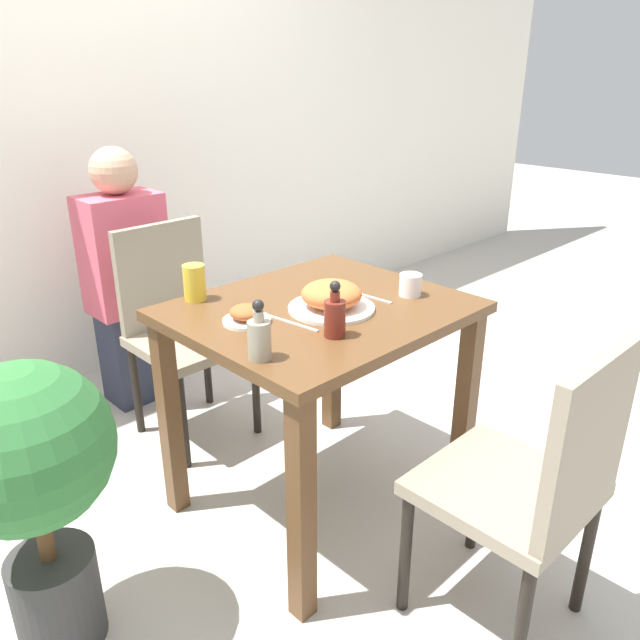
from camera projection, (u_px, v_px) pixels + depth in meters
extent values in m
plane|color=#B7B2A8|center=(320.00, 499.00, 2.30)|extent=(16.00, 16.00, 0.00)
cube|color=white|center=(78.00, 107.00, 2.85)|extent=(8.00, 0.05, 2.60)
cube|color=brown|center=(320.00, 311.00, 2.01)|extent=(0.89, 0.76, 0.04)
cube|color=brown|center=(301.00, 512.00, 1.69)|extent=(0.06, 0.06, 0.73)
cube|color=brown|center=(465.00, 408.00, 2.19)|extent=(0.06, 0.06, 0.73)
cube|color=brown|center=(170.00, 419.00, 2.12)|extent=(0.06, 0.06, 0.73)
cube|color=brown|center=(332.00, 350.00, 2.63)|extent=(0.06, 0.06, 0.73)
cube|color=gray|center=(504.00, 488.00, 1.68)|extent=(0.42, 0.42, 0.04)
cube|color=gray|center=(589.00, 441.00, 1.46)|extent=(0.40, 0.04, 0.44)
cylinder|color=black|center=(476.00, 495.00, 2.00)|extent=(0.03, 0.03, 0.41)
cylinder|color=black|center=(405.00, 552.00, 1.77)|extent=(0.03, 0.03, 0.41)
cylinder|color=black|center=(586.00, 554.00, 1.76)|extent=(0.03, 0.03, 0.41)
cylinder|color=black|center=(521.00, 629.00, 1.53)|extent=(0.03, 0.03, 0.41)
cube|color=gray|center=(192.00, 342.00, 2.56)|extent=(0.42, 0.42, 0.04)
cube|color=gray|center=(161.00, 276.00, 2.59)|extent=(0.40, 0.04, 0.44)
cylinder|color=black|center=(183.00, 422.00, 2.41)|extent=(0.03, 0.03, 0.41)
cylinder|color=black|center=(256.00, 390.00, 2.64)|extent=(0.03, 0.03, 0.41)
cylinder|color=black|center=(136.00, 389.00, 2.64)|extent=(0.03, 0.03, 0.41)
cylinder|color=black|center=(207.00, 363.00, 2.88)|extent=(0.03, 0.03, 0.41)
cylinder|color=white|center=(332.00, 308.00, 1.97)|extent=(0.27, 0.27, 0.01)
ellipsoid|color=#CC6633|center=(332.00, 294.00, 1.95)|extent=(0.19, 0.19, 0.08)
cylinder|color=white|center=(247.00, 321.00, 1.87)|extent=(0.15, 0.15, 0.01)
ellipsoid|color=#A35128|center=(246.00, 312.00, 1.86)|extent=(0.10, 0.10, 0.04)
cylinder|color=white|center=(410.00, 285.00, 2.08)|extent=(0.07, 0.07, 0.07)
cylinder|color=gold|center=(194.00, 283.00, 2.03)|extent=(0.07, 0.07, 0.12)
cylinder|color=maroon|center=(335.00, 319.00, 1.76)|extent=(0.06, 0.06, 0.11)
cylinder|color=maroon|center=(335.00, 296.00, 1.74)|extent=(0.03, 0.03, 0.03)
sphere|color=black|center=(335.00, 286.00, 1.73)|extent=(0.03, 0.03, 0.03)
cylinder|color=gray|center=(259.00, 340.00, 1.63)|extent=(0.06, 0.06, 0.11)
cylinder|color=gray|center=(258.00, 316.00, 1.60)|extent=(0.03, 0.03, 0.03)
sphere|color=black|center=(258.00, 305.00, 1.59)|extent=(0.03, 0.03, 0.03)
cube|color=silver|center=(293.00, 323.00, 1.86)|extent=(0.03, 0.19, 0.00)
cube|color=silver|center=(367.00, 296.00, 2.08)|extent=(0.03, 0.20, 0.00)
cylinder|color=#333333|center=(58.00, 598.00, 1.69)|extent=(0.23, 0.23, 0.28)
cylinder|color=brown|center=(45.00, 538.00, 1.62)|extent=(0.04, 0.04, 0.13)
sphere|color=#2D6B33|center=(25.00, 447.00, 1.51)|extent=(0.43, 0.43, 0.43)
cube|color=#2D3347|center=(136.00, 353.00, 2.93)|extent=(0.28, 0.20, 0.45)
cube|color=#DB566B|center=(124.00, 254.00, 2.74)|extent=(0.34, 0.22, 0.52)
sphere|color=tan|center=(113.00, 171.00, 2.60)|extent=(0.20, 0.20, 0.20)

